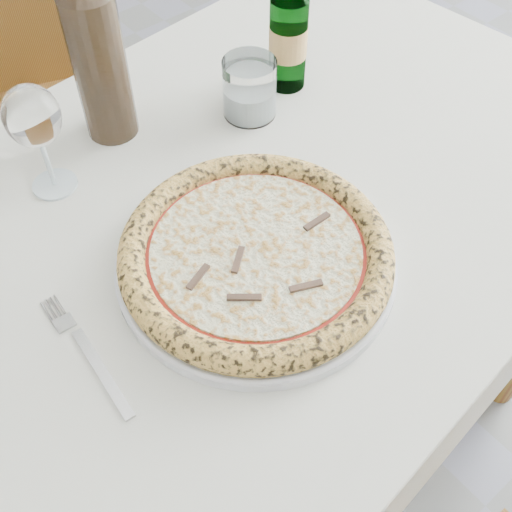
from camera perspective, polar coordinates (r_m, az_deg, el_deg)
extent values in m
cube|color=#595959|center=(1.50, 11.13, -19.66)|extent=(5.00, 6.00, 0.02)
cube|color=brown|center=(0.88, -4.19, 2.01)|extent=(1.35, 0.85, 0.04)
cube|color=silver|center=(0.86, -4.27, 3.02)|extent=(1.41, 0.92, 0.01)
cube|color=silver|center=(1.20, -15.61, 10.12)|extent=(1.34, 0.01, 0.22)
cube|color=silver|center=(0.82, 14.14, -18.71)|extent=(1.34, 0.01, 0.22)
cube|color=silver|center=(1.33, 20.41, 13.34)|extent=(0.01, 0.79, 0.22)
cylinder|color=brown|center=(1.58, 6.88, 9.67)|extent=(0.06, 0.06, 0.71)
cube|color=brown|center=(1.51, -21.08, 8.73)|extent=(0.59, 0.59, 0.04)
cylinder|color=brown|center=(1.81, -13.68, 8.87)|extent=(0.04, 0.04, 0.43)
cylinder|color=brown|center=(1.53, -10.65, -0.29)|extent=(0.04, 0.04, 0.43)
cylinder|color=white|center=(0.80, 0.00, -0.59)|extent=(0.35, 0.35, 0.01)
torus|color=white|center=(0.80, 0.00, -0.36)|extent=(0.35, 0.35, 0.01)
cylinder|color=#E7BD53|center=(0.79, 0.00, 0.00)|extent=(0.33, 0.33, 0.01)
torus|color=gold|center=(0.78, 0.00, 0.37)|extent=(0.34, 0.34, 0.04)
cylinder|color=#B41618|center=(0.78, 0.00, 0.37)|extent=(0.28, 0.28, 0.00)
cylinder|color=beige|center=(0.78, 0.00, 0.51)|extent=(0.26, 0.26, 0.00)
cube|color=brown|center=(0.79, 1.84, 1.89)|extent=(0.04, 0.01, 0.00)
cube|color=brown|center=(0.81, -1.40, 3.41)|extent=(0.02, 0.04, 0.00)
cube|color=brown|center=(0.78, -5.43, 0.44)|extent=(0.04, 0.03, 0.00)
cube|color=brown|center=(0.75, -0.73, -1.49)|extent=(0.04, 0.03, 0.00)
cube|color=brown|center=(0.76, 3.80, -1.12)|extent=(0.02, 0.04, 0.00)
cube|color=#ADAEB0|center=(0.74, -13.56, -9.98)|extent=(0.02, 0.13, 0.00)
cube|color=#ADAEB0|center=(0.78, -16.57, -5.87)|extent=(0.02, 0.02, 0.00)
cylinder|color=#ADAEB0|center=(0.80, -17.96, -4.97)|extent=(0.00, 0.03, 0.00)
cylinder|color=#ADAEB0|center=(0.80, -17.61, -4.76)|extent=(0.00, 0.03, 0.00)
cylinder|color=#ADAEB0|center=(0.80, -17.26, -4.56)|extent=(0.00, 0.03, 0.00)
cylinder|color=#ADAEB0|center=(0.80, -16.92, -4.35)|extent=(0.00, 0.03, 0.00)
cylinder|color=silver|center=(0.94, -17.43, 6.08)|extent=(0.06, 0.06, 0.00)
cylinder|color=silver|center=(0.91, -18.07, 8.00)|extent=(0.01, 0.01, 0.08)
ellipsoid|color=white|center=(0.87, -19.30, 11.66)|extent=(0.07, 0.07, 0.08)
cylinder|color=white|center=(0.99, -0.58, 14.69)|extent=(0.08, 0.08, 0.09)
cylinder|color=white|center=(1.01, -0.57, 13.66)|extent=(0.07, 0.07, 0.04)
cylinder|color=#24632B|center=(1.04, 2.86, 18.33)|extent=(0.06, 0.06, 0.15)
cylinder|color=#D9C869|center=(1.04, 2.87, 18.55)|extent=(0.06, 0.06, 0.05)
cylinder|color=black|center=(0.95, -13.66, 15.90)|extent=(0.08, 0.08, 0.22)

